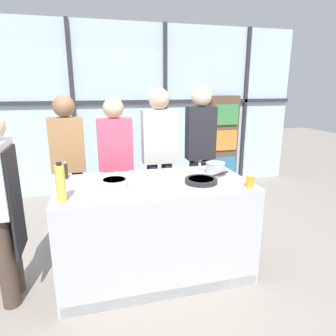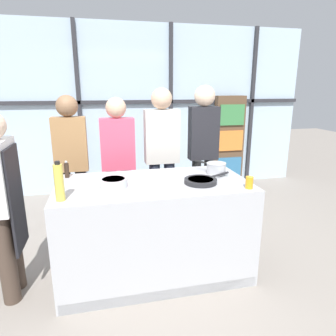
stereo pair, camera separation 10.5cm
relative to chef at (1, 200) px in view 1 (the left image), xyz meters
name	(u,v)px [view 1 (the left image)]	position (x,y,z in m)	size (l,w,h in m)	color
ground_plane	(155,270)	(1.26, 0.07, -0.91)	(18.00, 18.00, 0.00)	gray
back_window_wall	(121,110)	(1.26, 2.67, 0.50)	(6.40, 0.10, 2.80)	silver
bookshelf	(223,141)	(3.09, 2.48, -0.09)	(0.54, 0.19, 1.64)	brown
demo_island	(155,228)	(1.27, 0.07, -0.44)	(1.76, 0.91, 0.93)	#B7BABF
chef	(1,200)	(0.00, 0.00, 0.00)	(0.23, 0.44, 1.61)	#47382D
spectator_far_left	(68,159)	(0.47, 0.96, 0.09)	(0.37, 0.24, 1.70)	black
spectator_center_left	(116,159)	(1.00, 0.96, 0.06)	(0.40, 0.23, 1.67)	black
spectator_center_right	(159,151)	(1.53, 0.96, 0.13)	(0.41, 0.25, 1.78)	#232838
spectator_far_right	(200,145)	(2.06, 0.96, 0.18)	(0.36, 0.25, 1.81)	black
frying_pan	(202,180)	(1.69, -0.05, 0.05)	(0.50, 0.34, 0.04)	#232326
saucepan	(215,168)	(1.93, 0.20, 0.09)	(0.26, 0.32, 0.12)	silver
white_plate	(115,180)	(0.92, 0.23, 0.03)	(0.26, 0.26, 0.01)	white
mixing_bowl	(114,183)	(0.90, 0.01, 0.06)	(0.24, 0.24, 0.08)	silver
oil_bottle	(61,183)	(0.48, -0.23, 0.17)	(0.07, 0.07, 0.31)	#E0CC4C
pepper_grinder	(65,171)	(0.47, 0.40, 0.10)	(0.04, 0.04, 0.17)	#332319
juice_glass_near	(250,182)	(2.05, -0.29, 0.08)	(0.07, 0.07, 0.10)	orange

